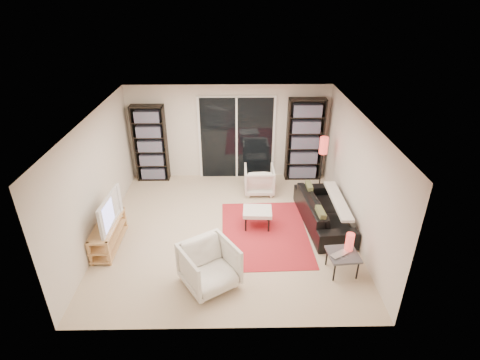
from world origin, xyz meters
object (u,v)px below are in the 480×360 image
Objects in this scene: armchair_front at (209,266)px; ottoman at (257,212)px; floor_lamp at (323,151)px; tv_stand at (108,234)px; armchair_back at (259,180)px; bookshelf_left at (150,144)px; side_table at (343,255)px; sofa at (324,211)px; bookshelf_right at (305,140)px.

armchair_front reaches higher than ottoman.
floor_lamp reaches higher than armchair_front.
armchair_back is (3.01, 2.08, 0.06)m from tv_stand.
bookshelf_left is at bearing 168.57° from floor_lamp.
ottoman is 0.42× the size of floor_lamp.
side_table is (4.28, -0.81, 0.09)m from tv_stand.
armchair_back is (-1.26, 1.39, 0.03)m from sofa.
bookshelf_left is 3.44m from ottoman.
ottoman is at bearing 84.93° from armchair_back.
bookshelf_left is at bearing 180.00° from bookshelf_right.
sofa is 2.89m from armchair_front.
armchair_back is 1.64m from floor_lamp.
bookshelf_left is at bearing 80.77° from armchair_front.
ottoman is (-0.13, -1.47, 0.02)m from armchair_back.
bookshelf_left is 4.28m from armchair_front.
ottoman is at bearing -120.33° from bookshelf_right.
sofa is 1.54m from floor_lamp.
sofa is at bearing 132.16° from armchair_back.
armchair_back is at bearing 37.27° from sofa.
ottoman is at bearing -138.74° from floor_lamp.
bookshelf_right is 2.26m from sofa.
bookshelf_left is at bearing 137.36° from side_table.
armchair_front is 1.91m from ottoman.
side_table is at bearing 175.20° from sofa.
tv_stand is (-4.18, -2.82, -0.79)m from bookshelf_right.
armchair_back is at bearing 176.25° from floor_lamp.
tv_stand is at bearing 34.58° from armchair_back.
tv_stand is 2.95m from ottoman.
bookshelf_right reaches higher than ottoman.
side_table is at bearing -88.42° from bookshelf_right.
floor_lamp is at bearing 86.39° from side_table.
bookshelf_right is 2.66m from ottoman.
ottoman is at bearing 29.80° from armchair_front.
sofa is 2.40× the size of armchair_front.
sofa is 1.88m from armchair_back.
armchair_back is 3.32m from armchair_front.
bookshelf_right reaches higher than armchair_back.
bookshelf_left is 1.61× the size of tv_stand.
armchair_back reaches higher than tv_stand.
bookshelf_right is (3.85, -0.00, 0.07)m from bookshelf_left.
bookshelf_left reaches higher than floor_lamp.
armchair_front is (-1.02, -3.16, 0.06)m from armchair_back.
armchair_front is at bearing -119.28° from bookshelf_right.
ottoman and side_table have the same top height.
sofa is at bearing -98.02° from floor_lamp.
side_table is at bearing -10.76° from tv_stand.
armchair_front is at bearing -66.91° from bookshelf_left.
tv_stand is at bearing 169.24° from side_table.
sofa is at bearing 5.51° from armchair_front.
armchair_back is at bearing 34.69° from tv_stand.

